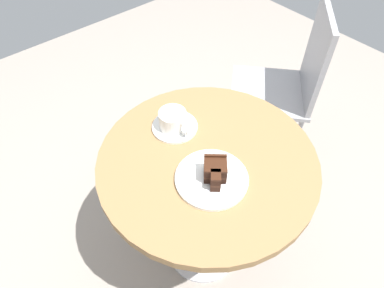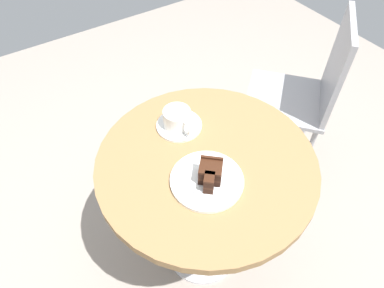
% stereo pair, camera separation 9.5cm
% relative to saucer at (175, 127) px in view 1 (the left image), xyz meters
% --- Properties ---
extents(ground_plane, '(4.40, 4.40, 0.01)m').
position_rel_saucer_xyz_m(ground_plane, '(0.18, -0.01, -0.71)').
color(ground_plane, gray).
rests_on(ground_plane, ground).
extents(cafe_table, '(0.74, 0.74, 0.70)m').
position_rel_saucer_xyz_m(cafe_table, '(0.18, -0.01, -0.12)').
color(cafe_table, olive).
rests_on(cafe_table, ground).
extents(saucer, '(0.16, 0.16, 0.01)m').
position_rel_saucer_xyz_m(saucer, '(0.00, 0.00, 0.00)').
color(saucer, white).
rests_on(saucer, cafe_table).
extents(coffee_cup, '(0.13, 0.10, 0.07)m').
position_rel_saucer_xyz_m(coffee_cup, '(0.00, -0.00, 0.04)').
color(coffee_cup, white).
rests_on(coffee_cup, saucer).
extents(teaspoon, '(0.05, 0.09, 0.00)m').
position_rel_saucer_xyz_m(teaspoon, '(0.06, 0.00, 0.01)').
color(teaspoon, silver).
rests_on(teaspoon, saucer).
extents(cake_plate, '(0.23, 0.23, 0.01)m').
position_rel_saucer_xyz_m(cake_plate, '(0.25, -0.06, 0.00)').
color(cake_plate, white).
rests_on(cake_plate, cafe_table).
extents(cake_slice, '(0.10, 0.10, 0.07)m').
position_rel_saucer_xyz_m(cake_slice, '(0.26, -0.05, 0.04)').
color(cake_slice, black).
rests_on(cake_slice, cake_plate).
extents(fork, '(0.07, 0.13, 0.00)m').
position_rel_saucer_xyz_m(fork, '(0.28, -0.10, 0.01)').
color(fork, silver).
rests_on(fork, cake_plate).
extents(napkin, '(0.16, 0.18, 0.00)m').
position_rel_saucer_xyz_m(napkin, '(0.27, -0.05, -0.00)').
color(napkin, beige).
rests_on(napkin, cafe_table).
extents(cafe_chair, '(0.54, 0.54, 0.89)m').
position_rel_saucer_xyz_m(cafe_chair, '(-0.01, 0.72, -0.17)').
color(cafe_chair, '#9E9EA3').
rests_on(cafe_chair, ground).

